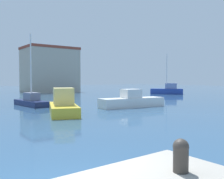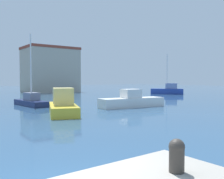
{
  "view_description": "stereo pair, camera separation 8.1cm",
  "coord_description": "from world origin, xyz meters",
  "px_view_note": "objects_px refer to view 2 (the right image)",
  "views": [
    {
      "loc": [
        -2.18,
        -4.38,
        2.47
      ],
      "look_at": [
        14.02,
        17.14,
        1.42
      ],
      "focal_mm": 40.36,
      "sensor_mm": 36.0,
      "label": 1
    },
    {
      "loc": [
        -2.11,
        -4.43,
        2.47
      ],
      "look_at": [
        14.02,
        17.14,
        1.42
      ],
      "focal_mm": 40.36,
      "sensor_mm": 36.0,
      "label": 2
    }
  ],
  "objects_px": {
    "mooring_bollard": "(177,154)",
    "sailboat_blue_far_right": "(168,90)",
    "motorboat_yellow_far_left": "(63,105)",
    "motorboat_white_outer_mooring": "(132,101)",
    "sailboat_navy_inner_mooring": "(31,101)"
  },
  "relations": [
    {
      "from": "mooring_bollard",
      "to": "sailboat_navy_inner_mooring",
      "type": "bearing_deg",
      "value": 77.07
    },
    {
      "from": "sailboat_navy_inner_mooring",
      "to": "motorboat_white_outer_mooring",
      "type": "relative_size",
      "value": 1.08
    },
    {
      "from": "motorboat_yellow_far_left",
      "to": "sailboat_blue_far_right",
      "type": "distance_m",
      "value": 28.38
    },
    {
      "from": "mooring_bollard",
      "to": "sailboat_blue_far_right",
      "type": "height_order",
      "value": "sailboat_blue_far_right"
    },
    {
      "from": "motorboat_white_outer_mooring",
      "to": "motorboat_yellow_far_left",
      "type": "bearing_deg",
      "value": -175.71
    },
    {
      "from": "mooring_bollard",
      "to": "motorboat_white_outer_mooring",
      "type": "height_order",
      "value": "motorboat_white_outer_mooring"
    },
    {
      "from": "motorboat_yellow_far_left",
      "to": "motorboat_white_outer_mooring",
      "type": "relative_size",
      "value": 0.87
    },
    {
      "from": "mooring_bollard",
      "to": "sailboat_blue_far_right",
      "type": "xyz_separation_m",
      "value": [
        30.23,
        26.17,
        -0.54
      ]
    },
    {
      "from": "mooring_bollard",
      "to": "motorboat_yellow_far_left",
      "type": "relative_size",
      "value": 0.1
    },
    {
      "from": "sailboat_navy_inner_mooring",
      "to": "sailboat_blue_far_right",
      "type": "height_order",
      "value": "sailboat_blue_far_right"
    },
    {
      "from": "sailboat_blue_far_right",
      "to": "sailboat_navy_inner_mooring",
      "type": "bearing_deg",
      "value": -168.63
    },
    {
      "from": "mooring_bollard",
      "to": "sailboat_navy_inner_mooring",
      "type": "xyz_separation_m",
      "value": [
        4.84,
        21.06,
        -0.78
      ]
    },
    {
      "from": "sailboat_blue_far_right",
      "to": "motorboat_white_outer_mooring",
      "type": "relative_size",
      "value": 1.08
    },
    {
      "from": "sailboat_blue_far_right",
      "to": "motorboat_white_outer_mooring",
      "type": "xyz_separation_m",
      "value": [
        -18.57,
        -11.77,
        -0.15
      ]
    },
    {
      "from": "motorboat_yellow_far_left",
      "to": "sailboat_blue_far_right",
      "type": "relative_size",
      "value": 0.8
    }
  ]
}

